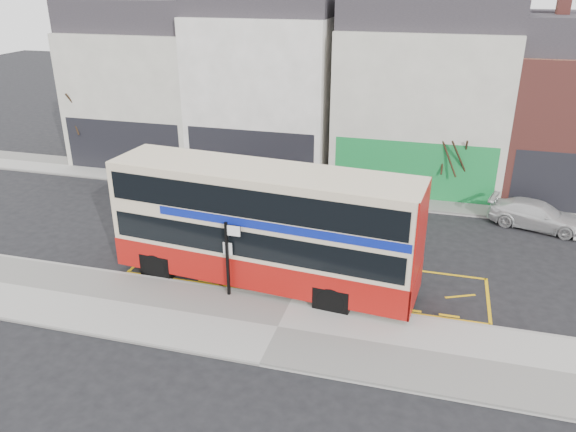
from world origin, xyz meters
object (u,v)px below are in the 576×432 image
(double_decker_bus, at_px, (264,225))
(car_white, at_px, (537,215))
(street_tree_left, at_px, (80,100))
(street_tree_right, at_px, (455,146))
(car_silver, at_px, (170,182))
(bus_stop_post, at_px, (229,252))
(car_grey, at_px, (275,190))

(double_decker_bus, bearing_deg, car_white, 42.95)
(street_tree_left, relative_size, street_tree_right, 1.32)
(double_decker_bus, distance_m, car_white, 13.81)
(car_silver, bearing_deg, car_white, -99.05)
(street_tree_left, xyz_separation_m, street_tree_right, (22.05, -0.58, -1.00))
(bus_stop_post, xyz_separation_m, car_white, (11.75, 9.80, -1.28))
(street_tree_left, bearing_deg, bus_stop_post, -41.43)
(car_grey, height_order, street_tree_left, street_tree_left)
(car_silver, relative_size, street_tree_right, 0.81)
(car_white, bearing_deg, street_tree_right, 76.17)
(bus_stop_post, height_order, street_tree_left, street_tree_left)
(car_silver, distance_m, street_tree_left, 8.65)
(double_decker_bus, bearing_deg, bus_stop_post, -116.31)
(car_silver, distance_m, street_tree_right, 15.23)
(bus_stop_post, xyz_separation_m, car_grey, (-1.11, 9.60, -1.26))
(car_silver, xyz_separation_m, car_white, (18.81, 0.39, 0.01))
(street_tree_left, bearing_deg, street_tree_right, -1.51)
(car_silver, relative_size, street_tree_left, 0.61)
(bus_stop_post, xyz_separation_m, street_tree_left, (-14.31, 12.63, 2.15))
(car_silver, relative_size, car_white, 0.84)
(bus_stop_post, bearing_deg, car_silver, 128.60)
(car_grey, bearing_deg, street_tree_right, -65.89)
(double_decker_bus, height_order, car_grey, double_decker_bus)
(car_grey, bearing_deg, street_tree_left, 85.77)
(bus_stop_post, xyz_separation_m, car_silver, (-7.06, 9.41, -1.29))
(street_tree_left, bearing_deg, double_decker_bus, -36.32)
(double_decker_bus, distance_m, street_tree_left, 18.94)
(car_grey, height_order, street_tree_right, street_tree_right)
(bus_stop_post, distance_m, car_grey, 9.75)
(car_grey, relative_size, street_tree_right, 0.89)
(car_white, bearing_deg, car_silver, 106.66)
(bus_stop_post, relative_size, street_tree_left, 0.49)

